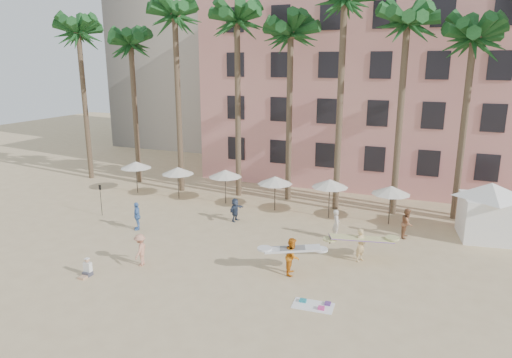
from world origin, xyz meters
The scene contains 11 objects.
ground centered at (0.00, 0.00, 0.00)m, with size 120.00×120.00×0.00m, color #D1B789.
pink_hotel centered at (7.00, 26.00, 8.00)m, with size 35.00×14.00×16.00m, color #E4978B.
palm_row centered at (0.51, 15.00, 12.97)m, with size 44.40×5.40×16.30m.
umbrella_row centered at (-3.00, 12.50, 2.33)m, with size 22.50×2.70×2.73m.
cabana centered at (12.76, 12.25, 2.07)m, with size 5.10×5.10×3.50m.
beach_towel centered at (5.21, 0.57, 0.03)m, with size 1.87×1.12×0.14m.
carrier_yellow centered at (6.25, 6.06, 1.04)m, with size 3.38×2.09×1.84m.
carrier_white centered at (3.32, 3.21, 1.01)m, with size 2.89×1.67×1.91m.
beachgoers centered at (-0.69, 6.78, 0.88)m, with size 16.93×10.54×1.84m.
paddle centered at (-11.79, 6.79, 1.41)m, with size 0.18×0.04×2.23m.
seated_man centered at (-6.14, -0.94, 0.32)m, with size 0.41×0.71×0.92m.
Camera 1 is at (9.68, -17.15, 10.45)m, focal length 32.00 mm.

